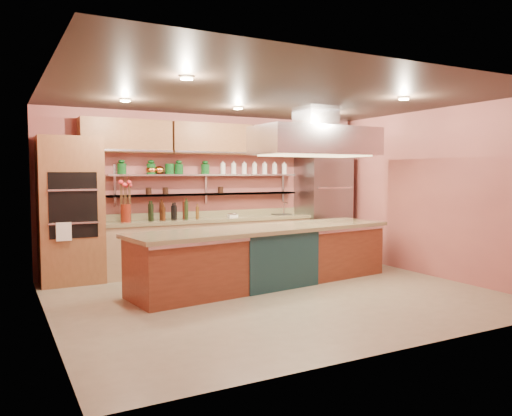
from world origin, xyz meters
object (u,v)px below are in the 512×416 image
refrigerator (323,207)px  kitchen_scale (233,215)px  green_canister (169,169)px  copper_kettle (159,170)px  island (266,256)px  flower_vase (126,213)px

refrigerator → kitchen_scale: 2.01m
kitchen_scale → green_canister: bearing=-168.8°
green_canister → copper_kettle: bearing=180.0°
kitchen_scale → copper_kettle: size_ratio=0.93×
refrigerator → island: 2.67m
kitchen_scale → copper_kettle: bearing=-167.3°
refrigerator → kitchen_scale: refrigerator is taller
island → flower_vase: bearing=132.9°
refrigerator → flower_vase: size_ratio=7.09×
island → copper_kettle: copper_kettle is taller
refrigerator → flower_vase: 3.95m
refrigerator → kitchen_scale: (-2.01, 0.01, -0.07)m
kitchen_scale → green_canister: size_ratio=0.91×
flower_vase → green_canister: green_canister is taller
refrigerator → flower_vase: refrigerator is taller
island → kitchen_scale: 1.60m
refrigerator → kitchen_scale: bearing=179.7°
refrigerator → island: (-2.14, -1.49, -0.60)m
island → kitchen_scale: kitchen_scale is taller
flower_vase → kitchen_scale: 1.94m
kitchen_scale → copper_kettle: 1.55m
green_canister → refrigerator: bearing=-4.2°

